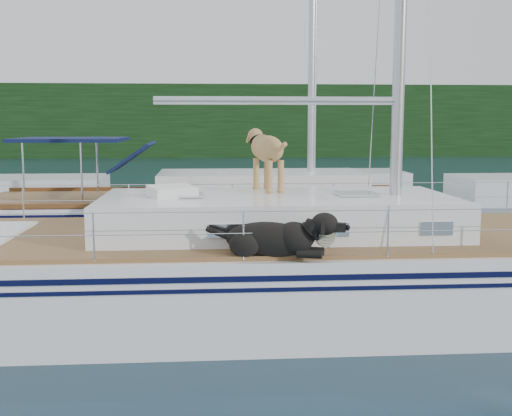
{
  "coord_description": "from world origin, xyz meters",
  "views": [
    {
      "loc": [
        -0.22,
        -9.45,
        2.9
      ],
      "look_at": [
        0.5,
        0.2,
        1.6
      ],
      "focal_mm": 45.0,
      "sensor_mm": 36.0,
      "label": 1
    }
  ],
  "objects": [
    {
      "name": "tree_line",
      "position": [
        0.0,
        45.0,
        3.0
      ],
      "size": [
        90.0,
        3.0,
        6.0
      ],
      "primitive_type": "cube",
      "color": "black",
      "rests_on": "ground"
    },
    {
      "name": "main_sailboat",
      "position": [
        0.1,
        -0.0,
        0.68
      ],
      "size": [
        12.0,
        3.99,
        14.01
      ],
      "color": "white",
      "rests_on": "ground"
    },
    {
      "name": "neighbor_sailboat",
      "position": [
        -0.07,
        5.73,
        0.63
      ],
      "size": [
        11.0,
        3.5,
        13.3
      ],
      "color": "white",
      "rests_on": "ground"
    },
    {
      "name": "ground",
      "position": [
        0.0,
        0.0,
        0.0
      ],
      "size": [
        120.0,
        120.0,
        0.0
      ],
      "primitive_type": "plane",
      "color": "black",
      "rests_on": "ground"
    },
    {
      "name": "shore_bank",
      "position": [
        0.0,
        46.2,
        0.6
      ],
      "size": [
        92.0,
        1.0,
        1.2
      ],
      "primitive_type": "cube",
      "color": "#595147",
      "rests_on": "ground"
    },
    {
      "name": "bg_boat_center",
      "position": [
        4.0,
        16.0,
        0.45
      ],
      "size": [
        7.2,
        3.0,
        11.65
      ],
      "color": "white",
      "rests_on": "ground"
    }
  ]
}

